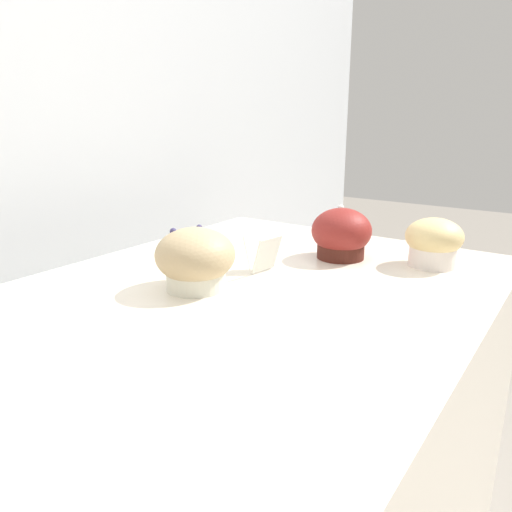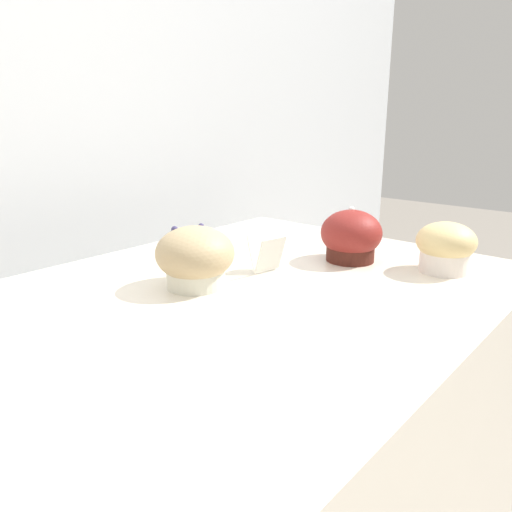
% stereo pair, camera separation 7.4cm
% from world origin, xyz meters
% --- Properties ---
extents(wall_back, '(3.20, 0.10, 1.80)m').
position_xyz_m(wall_back, '(0.00, 0.60, 0.90)').
color(wall_back, silver).
rests_on(wall_back, ground).
extents(muffin_front_center, '(0.12, 0.12, 0.09)m').
position_xyz_m(muffin_front_center, '(0.04, 0.06, 0.94)').
color(muffin_front_center, silver).
rests_on(muffin_front_center, display_counter).
extents(muffin_back_left, '(0.11, 0.11, 0.09)m').
position_xyz_m(muffin_back_left, '(0.31, -0.04, 0.94)').
color(muffin_back_left, '#481C15').
rests_on(muffin_back_left, display_counter).
extents(muffin_back_right, '(0.09, 0.09, 0.08)m').
position_xyz_m(muffin_back_right, '(0.35, -0.19, 0.94)').
color(muffin_back_right, white).
rests_on(muffin_back_right, display_counter).
extents(price_card, '(0.06, 0.05, 0.06)m').
position_xyz_m(price_card, '(0.16, 0.03, 0.93)').
color(price_card, white).
rests_on(price_card, display_counter).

